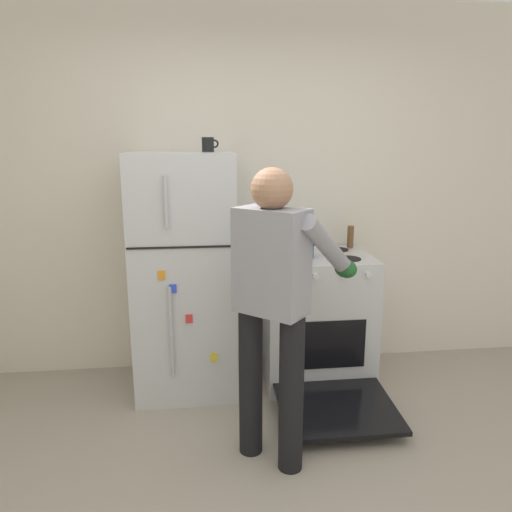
# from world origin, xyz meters

# --- Properties ---
(kitchen_wall_back) EXTENTS (6.00, 0.10, 2.70)m
(kitchen_wall_back) POSITION_xyz_m (0.00, 1.95, 1.35)
(kitchen_wall_back) COLOR silver
(kitchen_wall_back) RESTS_ON ground
(refrigerator) EXTENTS (0.68, 0.72, 1.65)m
(refrigerator) POSITION_xyz_m (-0.41, 1.57, 0.83)
(refrigerator) COLOR silver
(refrigerator) RESTS_ON ground
(stove_range) EXTENTS (0.76, 1.24, 0.94)m
(stove_range) POSITION_xyz_m (0.52, 1.55, 0.46)
(stove_range) COLOR silver
(stove_range) RESTS_ON ground
(person_cook) EXTENTS (0.71, 0.76, 1.60)m
(person_cook) POSITION_xyz_m (0.08, 0.68, 0.96)
(person_cook) COLOR black
(person_cook) RESTS_ON ground
(red_pot) EXTENTS (0.34, 0.24, 0.10)m
(red_pot) POSITION_xyz_m (0.36, 1.52, 0.99)
(red_pot) COLOR #19479E
(red_pot) RESTS_ON stove_range
(coffee_mug) EXTENTS (0.11, 0.08, 0.10)m
(coffee_mug) POSITION_xyz_m (-0.23, 1.62, 1.70)
(coffee_mug) COLOR black
(coffee_mug) RESTS_ON refrigerator
(pepper_mill) EXTENTS (0.05, 0.05, 0.16)m
(pepper_mill) POSITION_xyz_m (0.82, 1.77, 1.02)
(pepper_mill) COLOR brown
(pepper_mill) RESTS_ON stove_range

